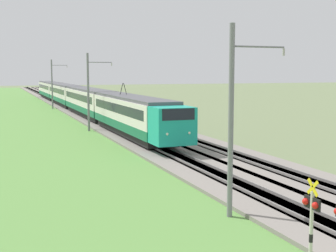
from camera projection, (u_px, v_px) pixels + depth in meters
ballast_main at (91, 118)px, 59.25m from camera, size 240.00×4.40×0.30m
ballast_adjacent at (121, 117)px, 60.62m from camera, size 240.00×4.40×0.30m
track_main at (91, 118)px, 59.25m from camera, size 240.00×1.57×0.45m
track_adjacent at (121, 117)px, 60.61m from camera, size 240.00×1.57×0.45m
grass_verge at (49, 120)px, 57.42m from camera, size 240.00×13.89×0.12m
passenger_train at (75, 96)px, 70.25m from camera, size 83.00×2.95×4.94m
crossing_signal_aux at (311, 218)px, 13.70m from camera, size 0.70×0.23×2.93m
catenary_mast_near at (232, 120)px, 18.73m from camera, size 0.22×2.56×7.93m
catenary_mast_mid at (89, 91)px, 46.25m from camera, size 0.22×2.56×7.84m
catenary_mast_far at (52, 84)px, 73.76m from camera, size 0.22×2.56×7.90m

